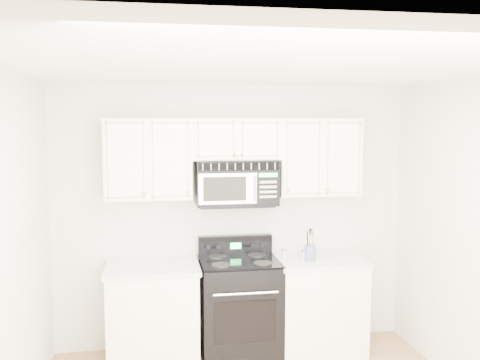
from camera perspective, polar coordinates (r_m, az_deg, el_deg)
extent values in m
cube|color=white|center=(3.55, 3.48, 12.05)|extent=(3.50, 3.50, 0.01)
cube|color=silver|center=(5.34, -0.78, -3.89)|extent=(3.50, 0.01, 2.60)
cube|color=white|center=(5.20, -9.25, -14.07)|extent=(0.82, 0.63, 0.88)
cube|color=silver|center=(5.06, -9.34, -9.18)|extent=(0.86, 0.65, 0.04)
cube|color=black|center=(5.39, -9.17, -17.82)|extent=(0.82, 0.55, 0.10)
cube|color=white|center=(5.44, 8.33, -13.14)|extent=(0.82, 0.63, 0.88)
cube|color=silver|center=(5.30, 8.41, -8.45)|extent=(0.86, 0.65, 0.04)
cube|color=black|center=(5.61, 8.14, -16.77)|extent=(0.82, 0.55, 0.10)
cube|color=black|center=(5.26, -0.05, -13.54)|extent=(0.74, 0.63, 0.92)
cube|color=black|center=(4.96, 0.56, -14.89)|extent=(0.56, 0.01, 0.39)
cylinder|color=silver|center=(4.85, 0.62, -12.02)|extent=(0.58, 0.02, 0.02)
cube|color=black|center=(5.12, -0.05, -8.64)|extent=(0.74, 0.63, 0.02)
cube|color=black|center=(5.36, -0.53, -6.93)|extent=(0.74, 0.08, 0.19)
cube|color=#2CFA5E|center=(5.32, -0.46, -7.04)|extent=(0.11, 0.00, 0.06)
cube|color=white|center=(5.04, -9.77, 2.24)|extent=(0.80, 0.33, 0.75)
cube|color=white|center=(5.29, 8.30, 2.45)|extent=(0.80, 0.33, 0.75)
cube|color=white|center=(5.09, -0.52, 4.40)|extent=(0.84, 0.33, 0.39)
sphere|color=#D5A953|center=(4.89, -9.96, -1.37)|extent=(0.03, 0.03, 0.03)
sphere|color=#D5A953|center=(4.89, -5.74, -1.29)|extent=(0.03, 0.03, 0.03)
sphere|color=#D5A953|center=(5.05, 5.21, -1.06)|extent=(0.03, 0.03, 0.03)
sphere|color=#D5A953|center=(5.15, 9.09, -0.97)|extent=(0.03, 0.03, 0.03)
sphere|color=#D5A953|center=(4.91, -0.53, 2.75)|extent=(0.03, 0.03, 0.03)
sphere|color=#D5A953|center=(4.92, 0.16, 2.76)|extent=(0.03, 0.03, 0.03)
cylinder|color=#B53417|center=(4.92, -0.25, 2.08)|extent=(0.01, 0.00, 0.12)
sphere|color=#D5A953|center=(4.92, -0.25, 1.35)|extent=(0.04, 0.04, 0.04)
cube|color=black|center=(5.10, -0.43, -0.25)|extent=(0.77, 0.39, 0.43)
cube|color=#B9A993|center=(4.90, -0.09, 1.46)|extent=(0.75, 0.01, 0.08)
cube|color=#B5B5BC|center=(4.89, -1.29, -0.94)|extent=(0.54, 0.01, 0.28)
cube|color=black|center=(4.88, -1.63, -0.96)|extent=(0.40, 0.01, 0.22)
cube|color=black|center=(4.96, 3.01, -0.85)|extent=(0.21, 0.01, 0.28)
cube|color=#2CFA5E|center=(4.94, 3.03, 0.54)|extent=(0.17, 0.00, 0.04)
cylinder|color=silver|center=(4.90, 1.72, -0.93)|extent=(0.02, 0.02, 0.24)
cylinder|color=#4D5678|center=(5.19, 7.47, -7.72)|extent=(0.11, 0.11, 0.14)
cylinder|color=#865E43|center=(5.18, 7.81, -6.93)|extent=(0.01, 0.01, 0.25)
cylinder|color=black|center=(5.19, 7.22, -6.79)|extent=(0.01, 0.01, 0.26)
cylinder|color=#865E43|center=(5.14, 7.40, -6.82)|extent=(0.01, 0.01, 0.28)
cylinder|color=#ABADBF|center=(5.19, 4.72, -7.98)|extent=(0.04, 0.04, 0.09)
cylinder|color=silver|center=(5.18, 4.72, -7.39)|extent=(0.05, 0.05, 0.02)
cylinder|color=#ABADBF|center=(5.20, 6.83, -8.03)|extent=(0.04, 0.04, 0.08)
cylinder|color=silver|center=(5.19, 6.83, -7.50)|extent=(0.04, 0.04, 0.02)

